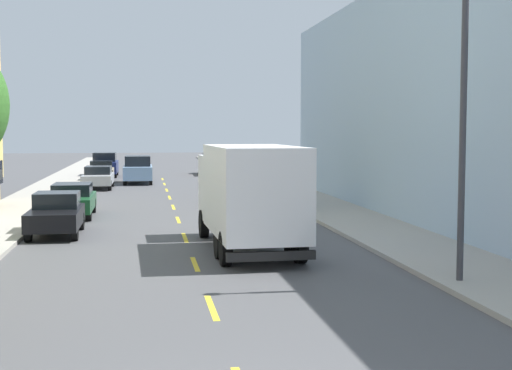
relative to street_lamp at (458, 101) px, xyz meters
name	(u,v)px	position (x,y,z in m)	size (l,w,h in m)	color
ground_plane	(171,201)	(-5.96, 21.79, -4.42)	(160.00, 160.00, 0.00)	#4C4C4F
sidewalk_left	(25,206)	(-13.06, 19.79, -4.35)	(3.20, 120.00, 0.14)	#A39E93
sidewalk_right	(312,201)	(1.14, 19.79, -4.35)	(3.20, 120.00, 0.14)	#A39E93
lane_centerline_dashes	(175,213)	(-5.96, 16.29, -4.42)	(0.14, 47.20, 0.01)	yellow
street_lamp	(458,101)	(0.00, 0.00, 0.00)	(1.35, 0.28, 7.46)	#38383D
delivery_box_truck	(249,191)	(-4.15, 5.79, -2.55)	(2.60, 7.52, 3.27)	white
parked_hatchback_champagne	(101,171)	(-10.36, 36.55, -3.66)	(1.82, 4.04, 1.50)	tan
parked_sedan_silver	(98,177)	(-10.21, 30.50, -3.67)	(1.84, 4.51, 1.43)	#B2B5BA
parked_hatchback_black	(56,214)	(-10.45, 10.16, -3.66)	(1.77, 4.01, 1.50)	black
parked_wagon_teal	(267,191)	(-1.53, 17.65, -3.62)	(1.92, 4.74, 1.50)	#195B60
parked_sedan_forest	(72,200)	(-10.41, 15.56, -3.67)	(1.83, 4.51, 1.43)	#194C28
parked_pickup_orange	(213,164)	(-1.56, 44.16, -3.59)	(2.11, 5.34, 1.73)	orange
parked_suv_navy	(105,164)	(-10.40, 42.35, -3.43)	(1.96, 4.80, 1.93)	navy
moving_sky_sedan	(138,169)	(-7.76, 34.71, -3.43)	(1.95, 4.80, 1.93)	#7A9EC6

